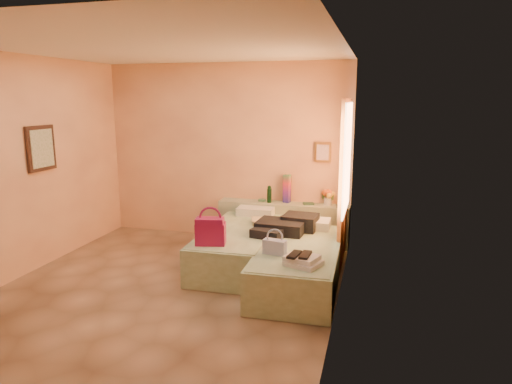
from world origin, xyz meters
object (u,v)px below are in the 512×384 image
at_px(green_book, 308,204).
at_px(flower_vase, 328,196).
at_px(blue_handbag, 275,247).
at_px(magenta_handbag, 211,231).
at_px(headboard_ledge, 283,223).
at_px(bed_right, 299,265).
at_px(water_bottle, 269,195).
at_px(bed_left, 241,246).
at_px(towel_stack, 303,261).

bearing_deg(green_book, flower_vase, -8.35).
bearing_deg(blue_handbag, magenta_handbag, 180.00).
bearing_deg(green_book, headboard_ledge, 164.11).
bearing_deg(magenta_handbag, headboard_ledge, 61.18).
relative_size(bed_right, blue_handbag, 7.57).
bearing_deg(magenta_handbag, water_bottle, 67.86).
xyz_separation_m(bed_left, towel_stack, (1.05, -1.14, 0.30)).
xyz_separation_m(green_book, towel_stack, (0.28, -2.20, -0.11)).
xyz_separation_m(bed_left, water_bottle, (0.15, 1.03, 0.53)).
relative_size(bed_right, towel_stack, 5.71).
xyz_separation_m(water_bottle, magenta_handbag, (-0.31, -1.76, -0.11)).
bearing_deg(water_bottle, bed_left, -98.39).
xyz_separation_m(bed_left, bed_right, (0.90, -0.49, 0.00)).
xyz_separation_m(magenta_handbag, blue_handbag, (0.84, -0.15, -0.08)).
bearing_deg(magenta_handbag, towel_stack, -30.82).
distance_m(flower_vase, magenta_handbag, 2.20).
xyz_separation_m(water_bottle, flower_vase, (0.90, 0.07, 0.02)).
relative_size(headboard_ledge, bed_left, 1.02).
bearing_deg(blue_handbag, flower_vase, 89.04).
relative_size(green_book, blue_handbag, 0.61).
distance_m(water_bottle, magenta_handbag, 1.79).
relative_size(bed_left, water_bottle, 7.97).
xyz_separation_m(headboard_ledge, magenta_handbag, (-0.54, -1.78, 0.34)).
relative_size(water_bottle, flower_vase, 0.87).
bearing_deg(green_book, magenta_handbag, -134.54).
bearing_deg(water_bottle, headboard_ledge, 4.87).
relative_size(bed_left, towel_stack, 5.71).
bearing_deg(flower_vase, bed_left, -133.75).
bearing_deg(headboard_ledge, water_bottle, -175.13).
height_order(flower_vase, blue_handbag, flower_vase).
distance_m(green_book, towel_stack, 2.22).
relative_size(water_bottle, towel_stack, 0.72).
bearing_deg(towel_stack, bed_right, 102.97).
relative_size(bed_left, blue_handbag, 7.57).
height_order(blue_handbag, towel_stack, blue_handbag).
xyz_separation_m(bed_right, water_bottle, (-0.75, 1.53, 0.53)).
bearing_deg(blue_handbag, towel_stack, -25.26).
relative_size(flower_vase, towel_stack, 0.83).
xyz_separation_m(bed_right, green_book, (-0.13, 1.55, 0.41)).
bearing_deg(bed_right, headboard_ledge, 107.36).
bearing_deg(blue_handbag, water_bottle, 115.29).
height_order(green_book, magenta_handbag, magenta_handbag).
relative_size(bed_left, green_book, 12.31).
height_order(headboard_ledge, towel_stack, headboard_ledge).
bearing_deg(bed_right, green_book, 93.55).
bearing_deg(towel_stack, blue_handbag, 144.75).
height_order(green_book, blue_handbag, green_book).
bearing_deg(blue_handbag, bed_left, 137.58).
bearing_deg(towel_stack, bed_left, 132.61).
distance_m(bed_right, green_book, 1.61).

